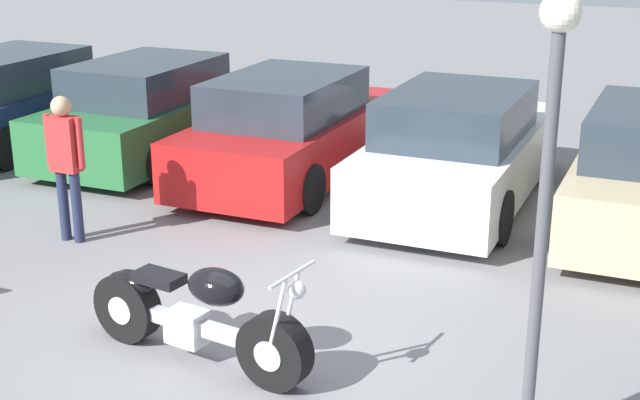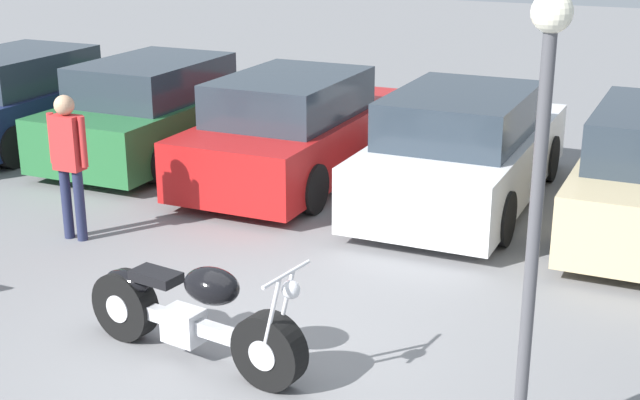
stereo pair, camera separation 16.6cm
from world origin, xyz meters
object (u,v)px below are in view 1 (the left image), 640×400
at_px(motorcycle, 196,316).
at_px(parked_car_white, 459,150).
at_px(parked_car_navy, 19,101).
at_px(parked_car_red, 292,130).
at_px(parked_car_green, 155,111).
at_px(lamp_post, 549,156).
at_px(person_standing, 66,156).

xyz_separation_m(motorcycle, parked_car_white, (0.92, 5.14, 0.27)).
relative_size(parked_car_navy, parked_car_red, 1.00).
distance_m(parked_car_red, parked_car_white, 2.46).
distance_m(motorcycle, parked_car_green, 6.82).
height_order(parked_car_red, parked_car_white, same).
bearing_deg(parked_car_navy, parked_car_green, 5.57).
xyz_separation_m(parked_car_navy, lamp_post, (9.31, -5.46, 1.50)).
bearing_deg(parked_car_green, person_standing, -71.93).
distance_m(parked_car_red, lamp_post, 7.15).
distance_m(motorcycle, lamp_post, 3.36).
bearing_deg(parked_car_white, motorcycle, -100.12).
bearing_deg(lamp_post, parked_car_white, 109.92).
bearing_deg(parked_car_green, parked_car_red, -6.14).
height_order(parked_car_white, lamp_post, lamp_post).
relative_size(parked_car_green, parked_car_red, 1.00).
bearing_deg(parked_car_green, lamp_post, -39.76).
relative_size(parked_car_white, person_standing, 2.61).
height_order(motorcycle, parked_car_navy, parked_car_navy).
bearing_deg(lamp_post, motorcycle, 176.21).
distance_m(parked_car_green, parked_car_red, 2.48).
height_order(parked_car_navy, parked_car_white, same).
distance_m(motorcycle, parked_car_red, 5.48).
distance_m(parked_car_navy, lamp_post, 10.90).
bearing_deg(lamp_post, parked_car_green, 140.24).
height_order(motorcycle, parked_car_green, parked_car_green).
height_order(lamp_post, person_standing, lamp_post).
height_order(parked_car_navy, parked_car_green, same).
xyz_separation_m(parked_car_white, person_standing, (-3.76, -3.20, 0.32)).
bearing_deg(parked_car_white, parked_car_red, 177.45).
bearing_deg(parked_car_navy, person_standing, -42.60).
distance_m(parked_car_navy, person_standing, 4.94).
distance_m(parked_car_green, lamp_post, 9.04).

